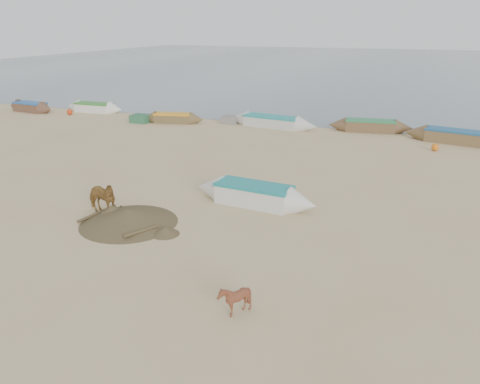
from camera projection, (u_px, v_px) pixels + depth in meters
name	position (u px, v px, depth m)	size (l,w,h in m)	color
ground	(198.00, 258.00, 15.55)	(140.00, 140.00, 0.00)	tan
sea	(386.00, 65.00, 87.69)	(160.00, 160.00, 0.00)	slate
cow_adult	(101.00, 198.00, 18.93)	(0.77, 1.69, 1.43)	olive
calf_front	(235.00, 299.00, 12.42)	(0.75, 0.84, 0.93)	brown
near_canoe	(254.00, 194.00, 20.05)	(5.58, 1.26, 0.91)	silver
debris_pile	(129.00, 216.00, 18.22)	(3.82, 3.82, 0.57)	brown
waterline_canoes	(317.00, 125.00, 33.81)	(55.57, 4.19, 0.88)	brown
beach_clutter	(378.00, 135.00, 31.35)	(44.74, 4.19, 0.64)	#2C6241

